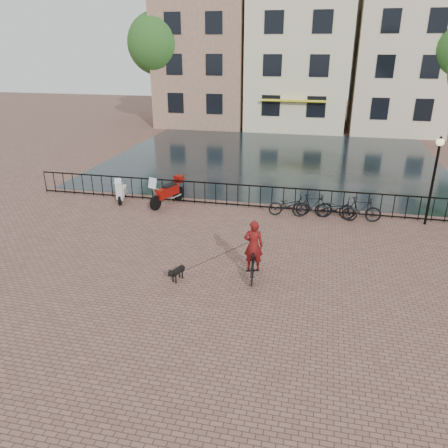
% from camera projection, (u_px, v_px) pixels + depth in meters
% --- Properties ---
extents(ground, '(100.00, 100.00, 0.00)m').
position_uv_depth(ground, '(200.00, 304.00, 12.04)').
color(ground, brown).
rests_on(ground, ground).
extents(canal_water, '(20.00, 20.00, 0.00)m').
position_uv_depth(canal_water, '(273.00, 158.00, 27.65)').
color(canal_water, black).
rests_on(canal_water, ground).
extents(railing, '(20.00, 0.05, 1.02)m').
position_uv_depth(railing, '(249.00, 196.00, 19.07)').
color(railing, black).
rests_on(railing, ground).
extents(canal_house_left, '(7.50, 9.00, 12.80)m').
position_uv_depth(canal_house_left, '(208.00, 48.00, 38.20)').
color(canal_house_left, '#825A4C').
rests_on(canal_house_left, ground).
extents(canal_house_mid, '(8.00, 9.50, 11.80)m').
position_uv_depth(canal_house_mid, '(300.00, 54.00, 36.76)').
color(canal_house_mid, beige).
rests_on(canal_house_mid, ground).
extents(canal_house_right, '(7.00, 9.00, 13.30)m').
position_uv_depth(canal_house_right, '(402.00, 45.00, 34.86)').
color(canal_house_right, beige).
rests_on(canal_house_right, ground).
extents(tree_far_left, '(5.04, 5.04, 9.27)m').
position_uv_depth(tree_far_left, '(158.00, 44.00, 36.08)').
color(tree_far_left, black).
rests_on(tree_far_left, ground).
extents(lamp_post, '(0.30, 0.30, 3.45)m').
position_uv_depth(lamp_post, '(436.00, 166.00, 16.53)').
color(lamp_post, black).
rests_on(lamp_post, ground).
extents(cyclist, '(0.75, 1.66, 2.22)m').
position_uv_depth(cyclist, '(253.00, 253.00, 13.08)').
color(cyclist, black).
rests_on(cyclist, ground).
extents(dog, '(0.46, 0.77, 0.50)m').
position_uv_depth(dog, '(178.00, 273.00, 13.19)').
color(dog, black).
rests_on(dog, ground).
extents(motorcycle, '(1.20, 2.14, 1.50)m').
position_uv_depth(motorcycle, '(167.00, 189.00, 19.26)').
color(motorcycle, '#97100B').
rests_on(motorcycle, ground).
extents(scooter, '(0.74, 1.44, 1.28)m').
position_uv_depth(scooter, '(121.00, 188.00, 19.79)').
color(scooter, beige).
rests_on(scooter, ground).
extents(parked_bike_0, '(1.79, 0.89, 0.90)m').
position_uv_depth(parked_bike_0, '(289.00, 205.00, 18.18)').
color(parked_bike_0, black).
rests_on(parked_bike_0, ground).
extents(parked_bike_1, '(1.72, 0.72, 1.00)m').
position_uv_depth(parked_bike_1, '(312.00, 206.00, 17.97)').
color(parked_bike_1, black).
rests_on(parked_bike_1, ground).
extents(parked_bike_2, '(1.79, 0.85, 0.90)m').
position_uv_depth(parked_bike_2, '(336.00, 209.00, 17.79)').
color(parked_bike_2, black).
rests_on(parked_bike_2, ground).
extents(parked_bike_3, '(1.68, 0.52, 1.00)m').
position_uv_depth(parked_bike_3, '(360.00, 209.00, 17.58)').
color(parked_bike_3, black).
rests_on(parked_bike_3, ground).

